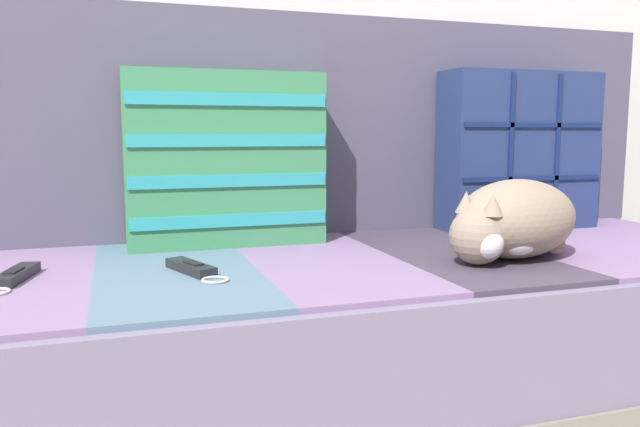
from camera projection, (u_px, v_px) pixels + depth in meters
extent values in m
cube|color=gray|center=(378.00, 395.00, 1.42)|extent=(1.90, 0.82, 0.20)
cube|color=slate|center=(379.00, 305.00, 1.39)|extent=(1.87, 0.81, 0.22)
cube|color=gray|center=(6.00, 280.00, 1.13)|extent=(0.30, 0.72, 0.01)
cube|color=slate|center=(174.00, 269.00, 1.22)|extent=(0.30, 0.72, 0.01)
cube|color=gray|center=(318.00, 259.00, 1.31)|extent=(0.30, 0.72, 0.01)
cube|color=#423847|center=(444.00, 251.00, 1.41)|extent=(0.30, 0.72, 0.01)
cube|color=gray|center=(553.00, 243.00, 1.50)|extent=(0.30, 0.72, 0.01)
cube|color=#514C60|center=(330.00, 126.00, 1.66)|extent=(1.87, 0.14, 0.55)
cube|color=navy|center=(518.00, 151.00, 1.69)|extent=(0.44, 0.13, 0.42)
cube|color=navy|center=(533.00, 178.00, 1.63)|extent=(0.42, 0.01, 0.01)
cube|color=navy|center=(511.00, 152.00, 1.60)|extent=(0.01, 0.01, 0.40)
cube|color=navy|center=(536.00, 125.00, 1.62)|extent=(0.42, 0.01, 0.01)
cube|color=navy|center=(557.00, 152.00, 1.65)|extent=(0.01, 0.01, 0.40)
cube|color=#3D8956|center=(225.00, 159.00, 1.44)|extent=(0.45, 0.13, 0.40)
cube|color=teal|center=(232.00, 221.00, 1.39)|extent=(0.44, 0.01, 0.03)
cube|color=teal|center=(231.00, 181.00, 1.38)|extent=(0.44, 0.01, 0.03)
cube|color=teal|center=(230.00, 140.00, 1.37)|extent=(0.44, 0.01, 0.03)
cube|color=teal|center=(229.00, 99.00, 1.36)|extent=(0.44, 0.01, 0.03)
ellipsoid|color=gray|center=(517.00, 219.00, 1.30)|extent=(0.36, 0.30, 0.16)
sphere|color=gray|center=(478.00, 236.00, 1.22)|extent=(0.11, 0.11, 0.11)
sphere|color=white|center=(487.00, 243.00, 1.19)|extent=(0.06, 0.06, 0.06)
ellipsoid|color=white|center=(520.00, 237.00, 1.22)|extent=(0.09, 0.05, 0.07)
cylinder|color=gray|center=(556.00, 240.00, 1.35)|extent=(0.12, 0.13, 0.04)
cone|color=gray|center=(493.00, 205.00, 1.19)|extent=(0.04, 0.04, 0.04)
cone|color=gray|center=(466.00, 202.00, 1.23)|extent=(0.04, 0.04, 0.04)
cube|color=black|center=(16.00, 275.00, 1.11)|extent=(0.07, 0.15, 0.02)
cube|color=black|center=(14.00, 270.00, 1.09)|extent=(0.03, 0.05, 0.00)
cube|color=black|center=(30.00, 267.00, 1.17)|extent=(0.03, 0.01, 0.02)
cube|color=black|center=(191.00, 267.00, 1.17)|extent=(0.08, 0.14, 0.02)
cube|color=black|center=(193.00, 263.00, 1.16)|extent=(0.04, 0.05, 0.00)
cube|color=black|center=(175.00, 262.00, 1.22)|extent=(0.03, 0.02, 0.02)
torus|color=silver|center=(215.00, 280.00, 1.10)|extent=(0.06, 0.06, 0.01)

